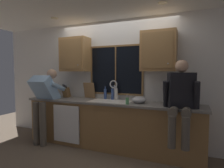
{
  "coord_description": "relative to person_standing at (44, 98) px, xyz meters",
  "views": [
    {
      "loc": [
        1.47,
        -3.6,
        1.49
      ],
      "look_at": [
        0.06,
        -0.3,
        1.26
      ],
      "focal_mm": 29.93,
      "sensor_mm": 36.0,
      "label": 1
    }
  ],
  "objects": [
    {
      "name": "cutting_board",
      "position": [
        0.77,
        0.52,
        0.13
      ],
      "size": [
        0.25,
        0.09,
        0.34
      ],
      "primitive_type": "cube",
      "rotation": [
        0.21,
        0.0,
        0.0
      ],
      "color": "#997047",
      "rests_on": "countertop"
    },
    {
      "name": "upper_cabinet_left",
      "position": [
        0.47,
        0.44,
        0.9
      ],
      "size": [
        0.62,
        0.36,
        0.72
      ],
      "color": "#A87A47"
    },
    {
      "name": "bottle_tall_clear",
      "position": [
        1.15,
        0.53,
        0.08
      ],
      "size": [
        0.06,
        0.06,
        0.27
      ],
      "color": "#334C8C",
      "rests_on": "countertop"
    },
    {
      "name": "bottle_amber_small",
      "position": [
        1.32,
        0.52,
        0.08
      ],
      "size": [
        0.06,
        0.06,
        0.29
      ],
      "color": "#334C8C",
      "rests_on": "countertop"
    },
    {
      "name": "window_frame_top",
      "position": [
        1.36,
        0.59,
        1.06
      ],
      "size": [
        1.17,
        0.02,
        0.04
      ],
      "primitive_type": "cube",
      "color": "brown"
    },
    {
      "name": "ceiling_downlight_left",
      "position": [
        0.3,
        0.01,
        1.59
      ],
      "size": [
        0.14,
        0.14,
        0.01
      ],
      "primitive_type": "cylinder",
      "color": "#FFEAB2"
    },
    {
      "name": "person_standing",
      "position": [
        0.0,
        0.0,
        0.0
      ],
      "size": [
        0.53,
        0.69,
        1.55
      ],
      "color": "#595147",
      "rests_on": "floor"
    },
    {
      "name": "person_sitting_on_counter",
      "position": [
        2.66,
        0.04,
        0.15
      ],
      "size": [
        0.54,
        0.66,
        1.26
      ],
      "color": "#595147",
      "rests_on": "countertop"
    },
    {
      "name": "window_frame_left",
      "position": [
        0.79,
        0.59,
        0.57
      ],
      "size": [
        0.03,
        0.02,
        0.95
      ],
      "primitive_type": "cube",
      "color": "brown"
    },
    {
      "name": "sink",
      "position": [
        1.36,
        0.31,
        -0.13
      ],
      "size": [
        0.8,
        0.46,
        0.21
      ],
      "color": "white",
      "rests_on": "lower_cabinet_run"
    },
    {
      "name": "lower_cabinet_run",
      "position": [
        1.33,
        0.32,
        -0.52
      ],
      "size": [
        3.45,
        0.58,
        0.88
      ],
      "primitive_type": "cube",
      "color": "olive",
      "rests_on": "floor"
    },
    {
      "name": "back_wall",
      "position": [
        1.33,
        0.67,
        0.32
      ],
      "size": [
        5.85,
        0.12,
        2.55
      ],
      "primitive_type": "cube",
      "color": "silver",
      "rests_on": "floor"
    },
    {
      "name": "faucet",
      "position": [
        1.37,
        0.49,
        0.22
      ],
      "size": [
        0.18,
        0.09,
        0.4
      ],
      "color": "silver",
      "rests_on": "countertop"
    },
    {
      "name": "dishwasher_front",
      "position": [
        0.54,
        0.0,
        -0.5
      ],
      "size": [
        0.6,
        0.02,
        0.74
      ],
      "primitive_type": "cube",
      "color": "white"
    },
    {
      "name": "window_glass",
      "position": [
        1.36,
        0.6,
        0.57
      ],
      "size": [
        1.1,
        0.02,
        0.95
      ],
      "primitive_type": "cube",
      "color": "black"
    },
    {
      "name": "window_frame_right",
      "position": [
        1.93,
        0.59,
        0.57
      ],
      "size": [
        0.03,
        0.02,
        0.95
      ],
      "primitive_type": "cube",
      "color": "brown"
    },
    {
      "name": "mixing_bowl",
      "position": [
        1.93,
        0.31,
        0.02
      ],
      "size": [
        0.26,
        0.26,
        0.13
      ],
      "primitive_type": "ellipsoid",
      "color": "#B7B7BC",
      "rests_on": "countertop"
    },
    {
      "name": "window_mullion_center",
      "position": [
        1.36,
        0.59,
        0.57
      ],
      "size": [
        0.02,
        0.02,
        0.95
      ],
      "primitive_type": "cube",
      "color": "brown"
    },
    {
      "name": "ceiling_downlight_right",
      "position": [
        2.37,
        0.01,
        1.59
      ],
      "size": [
        0.14,
        0.14,
        0.01
      ],
      "primitive_type": "cylinder",
      "color": "#FFEAB2"
    },
    {
      "name": "upper_cabinet_right",
      "position": [
        2.25,
        0.44,
        0.9
      ],
      "size": [
        0.62,
        0.36,
        0.72
      ],
      "color": "#A87A47"
    },
    {
      "name": "bottle_green_glass",
      "position": [
        1.41,
        0.5,
        0.09
      ],
      "size": [
        0.06,
        0.06,
        0.31
      ],
      "color": "silver",
      "rests_on": "countertop"
    },
    {
      "name": "knife_block",
      "position": [
        0.24,
        0.42,
        0.07
      ],
      "size": [
        0.12,
        0.18,
        0.32
      ],
      "color": "olive",
      "rests_on": "countertop"
    },
    {
      "name": "countertop",
      "position": [
        1.33,
        0.3,
        -0.06
      ],
      "size": [
        3.51,
        0.62,
        0.04
      ],
      "primitive_type": "cube",
      "color": "slate",
      "rests_on": "lower_cabinet_run"
    },
    {
      "name": "window_frame_bottom",
      "position": [
        1.36,
        0.59,
        0.08
      ],
      "size": [
        1.17,
        0.02,
        0.04
      ],
      "primitive_type": "cube",
      "color": "brown"
    },
    {
      "name": "soap_dispenser",
      "position": [
        1.77,
        0.11,
        0.03
      ],
      "size": [
        0.06,
        0.07,
        0.17
      ],
      "color": "#59A566",
      "rests_on": "countertop"
    }
  ]
}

